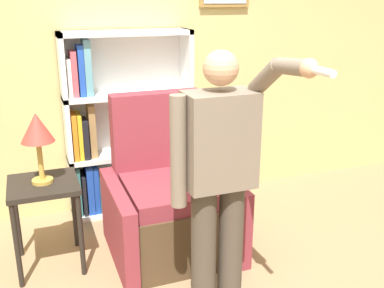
# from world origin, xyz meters

# --- Properties ---
(wall_back) EXTENTS (8.00, 0.11, 2.80)m
(wall_back) POSITION_xyz_m (0.01, 2.03, 1.41)
(wall_back) COLOR tan
(wall_back) RESTS_ON ground_plane
(bookcase) EXTENTS (1.11, 0.28, 1.62)m
(bookcase) POSITION_xyz_m (-0.07, 1.87, 0.78)
(bookcase) COLOR white
(bookcase) RESTS_ON ground_plane
(armchair) EXTENTS (0.92, 0.88, 1.18)m
(armchair) POSITION_xyz_m (0.16, 1.08, 0.37)
(armchair) COLOR #4C3823
(armchair) RESTS_ON ground_plane
(person_standing) EXTENTS (0.54, 0.78, 1.62)m
(person_standing) POSITION_xyz_m (0.21, 0.25, 0.92)
(person_standing) COLOR #473D33
(person_standing) RESTS_ON ground_plane
(side_table) EXTENTS (0.47, 0.47, 0.65)m
(side_table) POSITION_xyz_m (-0.73, 1.15, 0.54)
(side_table) COLOR black
(side_table) RESTS_ON ground_plane
(table_lamp) EXTENTS (0.22, 0.22, 0.50)m
(table_lamp) POSITION_xyz_m (-0.73, 1.15, 1.02)
(table_lamp) COLOR gold
(table_lamp) RESTS_ON side_table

